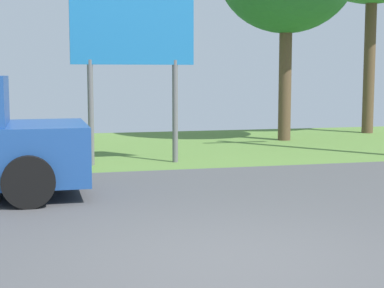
# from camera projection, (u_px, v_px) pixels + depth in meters

# --- Properties ---
(ground_plane) EXTENTS (40.00, 22.00, 0.20)m
(ground_plane) POSITION_uv_depth(u_px,v_px,m) (170.00, 206.00, 9.20)
(ground_plane) COLOR #4C4C4F
(roadside_billboard) EXTENTS (2.60, 0.12, 3.50)m
(roadside_billboard) POSITION_uv_depth(u_px,v_px,m) (133.00, 43.00, 12.87)
(roadside_billboard) COLOR slate
(roadside_billboard) RESTS_ON ground_plane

